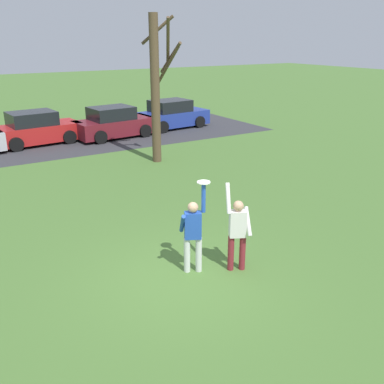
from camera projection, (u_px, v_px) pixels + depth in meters
name	position (u px, v px, depth m)	size (l,w,h in m)	color
ground_plane	(183.00, 277.00, 9.44)	(120.00, 120.00, 0.00)	#4C7533
person_catcher	(193.00, 231.00, 9.37)	(0.58, 0.51, 2.08)	silver
person_defender	(237.00, 230.00, 9.45)	(0.64, 0.60, 2.04)	maroon
frisbee_disc	(204.00, 182.00, 9.01)	(0.28, 0.28, 0.02)	white
parked_car_red	(36.00, 129.00, 20.94)	(4.26, 2.35, 1.59)	red
parked_car_maroon	(114.00, 123.00, 22.36)	(4.26, 2.35, 1.59)	maroon
parked_car_blue	(172.00, 115.00, 24.74)	(4.26, 2.35, 1.59)	#233893
parking_strip	(39.00, 145.00, 21.01)	(24.39, 6.40, 0.01)	#38383D
bare_tree_tall	(157.00, 85.00, 17.26)	(1.16, 1.79, 5.82)	brown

